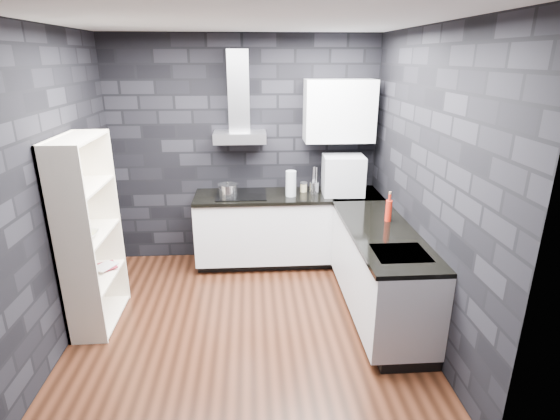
{
  "coord_description": "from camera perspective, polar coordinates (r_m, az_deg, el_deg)",
  "views": [
    {
      "loc": [
        0.08,
        -3.63,
        2.44
      ],
      "look_at": [
        0.35,
        0.45,
        1.0
      ],
      "focal_mm": 28.0,
      "sensor_mm": 36.0,
      "label": 1
    }
  ],
  "objects": [
    {
      "name": "storage_jar",
      "position": [
        5.27,
        3.1,
        2.94
      ],
      "size": [
        0.11,
        0.11,
        0.1
      ],
      "primitive_type": "cylinder",
      "rotation": [
        0.0,
        0.0,
        -0.4
      ],
      "color": "tan",
      "rests_on": "counter_back_top"
    },
    {
      "name": "cooktop",
      "position": [
        5.16,
        -5.07,
        2.04
      ],
      "size": [
        0.58,
        0.5,
        0.01
      ],
      "primitive_type": "cube",
      "color": "black",
      "rests_on": "counter_back_top"
    },
    {
      "name": "wall_back",
      "position": [
        5.37,
        -4.61,
        7.62
      ],
      "size": [
        3.2,
        0.05,
        2.7
      ],
      "primitive_type": "cube",
      "color": "black",
      "rests_on": "ground"
    },
    {
      "name": "ceiling",
      "position": [
        3.64,
        -5.48,
        23.42
      ],
      "size": [
        3.2,
        3.2,
        0.0
      ],
      "primitive_type": "plane",
      "rotation": [
        3.14,
        0.0,
        0.0
      ],
      "color": "silver"
    },
    {
      "name": "bookshelf",
      "position": [
        4.37,
        -23.63,
        -2.96
      ],
      "size": [
        0.6,
        0.87,
        1.8
      ],
      "primitive_type": "cube",
      "rotation": [
        0.0,
        0.0,
        -0.35
      ],
      "color": "white",
      "rests_on": "ground"
    },
    {
      "name": "wall_right",
      "position": [
        4.09,
        18.57,
        2.93
      ],
      "size": [
        0.05,
        3.2,
        2.7
      ],
      "primitive_type": "cube",
      "color": "black",
      "rests_on": "ground"
    },
    {
      "name": "fruit_bowl",
      "position": [
        4.26,
        -24.15,
        -3.05
      ],
      "size": [
        0.24,
        0.24,
        0.06
      ],
      "primitive_type": "imported",
      "rotation": [
        0.0,
        0.0,
        -0.02
      ],
      "color": "silver",
      "rests_on": "bookshelf"
    },
    {
      "name": "glass_vase",
      "position": [
        5.07,
        1.43,
        3.47
      ],
      "size": [
        0.13,
        0.13,
        0.3
      ],
      "primitive_type": "cylinder",
      "rotation": [
        0.0,
        0.0,
        0.08
      ],
      "color": "silver",
      "rests_on": "counter_back_top"
    },
    {
      "name": "counter_back_cab",
      "position": [
        5.32,
        1.0,
        -2.21
      ],
      "size": [
        2.2,
        0.6,
        0.76
      ],
      "primitive_type": "cube",
      "color": "white",
      "rests_on": "ground"
    },
    {
      "name": "red_bottle",
      "position": [
        4.42,
        14.0,
        -0.11
      ],
      "size": [
        0.07,
        0.07,
        0.21
      ],
      "primitive_type": "cylinder",
      "rotation": [
        0.0,
        0.0,
        0.17
      ],
      "color": "red",
      "rests_on": "counter_right_top"
    },
    {
      "name": "hood_body",
      "position": [
        5.14,
        -5.26,
        9.46
      ],
      "size": [
        0.6,
        0.34,
        0.12
      ],
      "primitive_type": "cube",
      "color": "#BCBBC0",
      "rests_on": "wall_back"
    },
    {
      "name": "counter_back_top",
      "position": [
        5.18,
        1.04,
        1.87
      ],
      "size": [
        2.2,
        0.62,
        0.04
      ],
      "primitive_type": "cube",
      "color": "black",
      "rests_on": "counter_back_cab"
    },
    {
      "name": "toekick_right",
      "position": [
        4.61,
        12.99,
        -12.41
      ],
      "size": [
        0.5,
        1.78,
        0.1
      ],
      "primitive_type": "cube",
      "color": "black",
      "rests_on": "ground"
    },
    {
      "name": "book_second",
      "position": [
        4.66,
        -22.72,
        -5.55
      ],
      "size": [
        0.15,
        0.09,
        0.22
      ],
      "primitive_type": "imported",
      "rotation": [
        0.0,
        0.0,
        -0.48
      ],
      "color": "#B2B2B2",
      "rests_on": "bookshelf"
    },
    {
      "name": "counter_corner_top",
      "position": [
        5.31,
        9.66,
        2.05
      ],
      "size": [
        0.62,
        0.62,
        0.04
      ],
      "primitive_type": "cube",
      "color": "black",
      "rests_on": "counter_right_cab"
    },
    {
      "name": "ground",
      "position": [
        4.37,
        -4.32,
        -14.57
      ],
      "size": [
        3.2,
        3.2,
        0.0
      ],
      "primitive_type": "plane",
      "color": "#401F12"
    },
    {
      "name": "pot",
      "position": [
        5.09,
        -6.82,
        2.53
      ],
      "size": [
        0.22,
        0.22,
        0.13
      ],
      "primitive_type": "cylinder",
      "rotation": [
        0.0,
        0.0,
        -0.03
      ],
      "color": "#B8B9BD",
      "rests_on": "cooktop"
    },
    {
      "name": "wall_left",
      "position": [
        4.15,
        -27.86,
        1.89
      ],
      "size": [
        0.05,
        3.2,
        2.7
      ],
      "primitive_type": "cube",
      "color": "black",
      "rests_on": "ground"
    },
    {
      "name": "upper_cabinet",
      "position": [
        5.19,
        7.75,
        12.71
      ],
      "size": [
        0.8,
        0.35,
        0.7
      ],
      "primitive_type": "cube",
      "color": "silver",
      "rests_on": "wall_back"
    },
    {
      "name": "counter_right_top",
      "position": [
        4.22,
        13.18,
        -2.83
      ],
      "size": [
        0.62,
        1.8,
        0.04
      ],
      "primitive_type": "cube",
      "color": "black",
      "rests_on": "counter_right_cab"
    },
    {
      "name": "appliance_garage",
      "position": [
        5.17,
        8.24,
        4.47
      ],
      "size": [
        0.48,
        0.38,
        0.47
      ],
      "primitive_type": "cube",
      "rotation": [
        0.0,
        0.0,
        -0.04
      ],
      "color": "#B4B6BD",
      "rests_on": "counter_back_top"
    },
    {
      "name": "hood_chimney",
      "position": [
        5.14,
        -5.42,
        15.2
      ],
      "size": [
        0.24,
        0.2,
        0.9
      ],
      "primitive_type": "cube",
      "color": "#BCBBC0",
      "rests_on": "hood_body"
    },
    {
      "name": "wall_front",
      "position": [
        2.28,
        -5.36,
        -9.21
      ],
      "size": [
        3.2,
        0.05,
        2.7
      ],
      "primitive_type": "cube",
      "color": "black",
      "rests_on": "ground"
    },
    {
      "name": "utensil_crock",
      "position": [
        5.21,
        4.49,
        2.94
      ],
      "size": [
        0.11,
        0.11,
        0.14
      ],
      "primitive_type": "cylinder",
      "rotation": [
        0.0,
        0.0,
        -0.06
      ],
      "color": "#B8B9BD",
      "rests_on": "counter_back_top"
    },
    {
      "name": "sink_rim",
      "position": [
        3.78,
        15.47,
        -5.47
      ],
      "size": [
        0.44,
        0.4,
        0.01
      ],
      "primitive_type": "cube",
      "color": "#BCBBC0",
      "rests_on": "counter_right_top"
    },
    {
      "name": "book_red",
      "position": [
        4.63,
        -22.63,
        -5.98
      ],
      "size": [
        0.14,
        0.1,
        0.2
      ],
      "primitive_type": "imported",
      "rotation": [
        0.0,
        0.0,
        0.54
      ],
      "color": "maroon",
      "rests_on": "bookshelf"
    },
    {
      "name": "counter_right_cab",
      "position": [
        4.39,
        12.91,
        -7.67
      ],
      "size": [
        0.6,
        1.8,
        0.76
      ],
      "primitive_type": "cube",
      "color": "white",
      "rests_on": "ground"
    },
    {
      "name": "toekick_back",
      "position": [
        5.53,
        0.94,
        -6.2
      ],
      "size": [
        2.18,
        0.5,
        0.1
      ],
      "primitive_type": "cube",
      "color": "black",
      "rests_on": "ground"
    }
  ]
}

